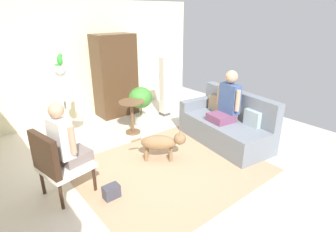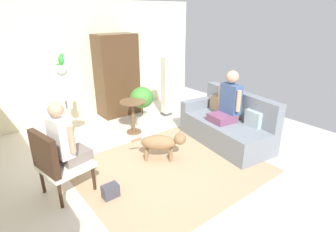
# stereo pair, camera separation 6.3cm
# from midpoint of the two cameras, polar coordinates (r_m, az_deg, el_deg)

# --- Properties ---
(ground_plane) EXTENTS (6.90, 6.90, 0.00)m
(ground_plane) POSITION_cam_midpoint_polar(r_m,az_deg,el_deg) (4.51, -1.00, -9.85)
(ground_plane) COLOR beige
(back_wall) EXTENTS (5.95, 0.12, 2.56)m
(back_wall) POSITION_cam_midpoint_polar(r_m,az_deg,el_deg) (6.51, -17.66, 11.04)
(back_wall) COLOR beige
(back_wall) RESTS_ON ground
(area_rug) EXTENTS (2.73, 2.36, 0.01)m
(area_rug) POSITION_cam_midpoint_polar(r_m,az_deg,el_deg) (4.36, -0.00, -10.98)
(area_rug) COLOR tan
(area_rug) RESTS_ON ground
(couch) EXTENTS (1.08, 1.87, 0.94)m
(couch) POSITION_cam_midpoint_polar(r_m,az_deg,el_deg) (5.21, 11.86, -1.81)
(couch) COLOR slate
(couch) RESTS_ON ground
(armchair) EXTENTS (0.69, 0.68, 0.95)m
(armchair) POSITION_cam_midpoint_polar(r_m,az_deg,el_deg) (3.79, -23.06, -8.88)
(armchair) COLOR #382316
(armchair) RESTS_ON ground
(person_on_couch) EXTENTS (0.52, 0.54, 0.92)m
(person_on_couch) POSITION_cam_midpoint_polar(r_m,az_deg,el_deg) (4.99, 12.08, 3.14)
(person_on_couch) COLOR #794263
(person_on_armchair) EXTENTS (0.49, 0.49, 0.87)m
(person_on_armchair) POSITION_cam_midpoint_polar(r_m,az_deg,el_deg) (3.74, -21.47, -4.81)
(person_on_armchair) COLOR slate
(round_end_table) EXTENTS (0.51, 0.51, 0.68)m
(round_end_table) POSITION_cam_midpoint_polar(r_m,az_deg,el_deg) (5.44, -7.92, 0.75)
(round_end_table) COLOR brown
(round_end_table) RESTS_ON ground
(dog) EXTENTS (0.73, 0.65, 0.52)m
(dog) POSITION_cam_midpoint_polar(r_m,az_deg,el_deg) (4.47, -1.64, -5.58)
(dog) COLOR olive
(dog) RESTS_ON ground
(bird_cage_stand) EXTENTS (0.45, 0.45, 1.47)m
(bird_cage_stand) POSITION_cam_midpoint_polar(r_m,az_deg,el_deg) (5.14, -21.32, 2.90)
(bird_cage_stand) COLOR silver
(bird_cage_stand) RESTS_ON ground
(parrot) EXTENTS (0.17, 0.10, 0.20)m
(parrot) POSITION_cam_midpoint_polar(r_m,az_deg,el_deg) (4.98, -22.24, 10.92)
(parrot) COLOR green
(parrot) RESTS_ON bird_cage_stand
(potted_plant) EXTENTS (0.50, 0.50, 0.85)m
(potted_plant) POSITION_cam_midpoint_polar(r_m,az_deg,el_deg) (5.78, -6.10, 3.19)
(potted_plant) COLOR beige
(potted_plant) RESTS_ON ground
(column_lamp) EXTENTS (0.20, 0.20, 1.38)m
(column_lamp) POSITION_cam_midpoint_polar(r_m,az_deg,el_deg) (6.30, -1.02, 6.12)
(column_lamp) COLOR #4C4742
(column_lamp) RESTS_ON ground
(armoire_cabinet) EXTENTS (0.91, 0.56, 1.87)m
(armoire_cabinet) POSITION_cam_midpoint_polar(r_m,az_deg,el_deg) (6.44, -11.38, 8.35)
(armoire_cabinet) COLOR #4C331E
(armoire_cabinet) RESTS_ON ground
(handbag) EXTENTS (0.22, 0.14, 0.18)m
(handbag) POSITION_cam_midpoint_polar(r_m,az_deg,el_deg) (3.81, -12.35, -15.36)
(handbag) COLOR #3F3F4C
(handbag) RESTS_ON ground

